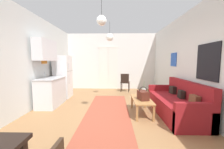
{
  "coord_description": "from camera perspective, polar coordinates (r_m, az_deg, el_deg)",
  "views": [
    {
      "loc": [
        0.18,
        -3.29,
        1.42
      ],
      "look_at": [
        0.07,
        1.44,
        0.96
      ],
      "focal_mm": 20.94,
      "sensor_mm": 36.0,
      "label": 1
    }
  ],
  "objects": [
    {
      "name": "handbag",
      "position": [
        3.58,
        13.39,
        -8.82
      ],
      "size": [
        0.29,
        0.35,
        0.35
      ],
      "color": "#512319",
      "rests_on": "coffee_table"
    },
    {
      "name": "pendant_lamp_near",
      "position": [
        3.25,
        -4.58,
        22.45
      ],
      "size": [
        0.23,
        0.23,
        0.61
      ],
      "color": "black"
    },
    {
      "name": "bamboo_vase",
      "position": [
        3.83,
        13.71,
        -7.82
      ],
      "size": [
        0.11,
        0.11,
        0.46
      ],
      "color": "beige",
      "rests_on": "coffee_table"
    },
    {
      "name": "couch",
      "position": [
        3.99,
        26.47,
        -11.44
      ],
      "size": [
        0.85,
        2.03,
        0.91
      ],
      "color": "maroon",
      "rests_on": "ground_plane"
    },
    {
      "name": "coffee_table",
      "position": [
        3.71,
        12.8,
        -11.11
      ],
      "size": [
        0.48,
        1.0,
        0.42
      ],
      "color": "#A87542",
      "rests_on": "ground_plane"
    },
    {
      "name": "accent_chair",
      "position": [
        6.21,
        5.71,
        -3.06
      ],
      "size": [
        0.49,
        0.47,
        0.86
      ],
      "rotation": [
        0.0,
        0.0,
        2.95
      ],
      "color": "black",
      "rests_on": "ground_plane"
    },
    {
      "name": "area_rug",
      "position": [
        3.85,
        -1.94,
        -16.0
      ],
      "size": [
        1.19,
        3.45,
        0.01
      ],
      "primitive_type": "cube",
      "color": "#9E4733",
      "rests_on": "ground_plane"
    },
    {
      "name": "refrigerator",
      "position": [
        5.54,
        -20.62,
        -0.91
      ],
      "size": [
        0.6,
        0.64,
        1.66
      ],
      "color": "white",
      "rests_on": "ground_plane"
    },
    {
      "name": "pendant_lamp_far",
      "position": [
        4.91,
        -1.03,
        15.96
      ],
      "size": [
        0.27,
        0.27,
        0.69
      ],
      "color": "black"
    },
    {
      "name": "wall_right",
      "position": [
        3.92,
        34.23,
        4.79
      ],
      "size": [
        0.12,
        7.27,
        2.86
      ],
      "color": "silver",
      "rests_on": "ground_plane"
    },
    {
      "name": "ground_plane",
      "position": [
        3.61,
        -1.8,
        -18.44
      ],
      "size": [
        5.11,
        7.67,
        0.1
      ],
      "primitive_type": "cube",
      "color": "#996D44"
    },
    {
      "name": "wall_left",
      "position": [
        4.13,
        -35.88,
        4.69
      ],
      "size": [
        0.12,
        7.27,
        2.86
      ],
      "color": "silver",
      "rests_on": "ground_plane"
    },
    {
      "name": "kitchen_counter",
      "position": [
        4.65,
        -25.57,
        -2.47
      ],
      "size": [
        0.6,
        1.06,
        2.11
      ],
      "color": "silver",
      "rests_on": "ground_plane"
    },
    {
      "name": "wall_back",
      "position": [
        6.88,
        -0.26,
        5.58
      ],
      "size": [
        4.71,
        0.13,
        2.86
      ],
      "color": "white",
      "rests_on": "ground_plane"
    }
  ]
}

